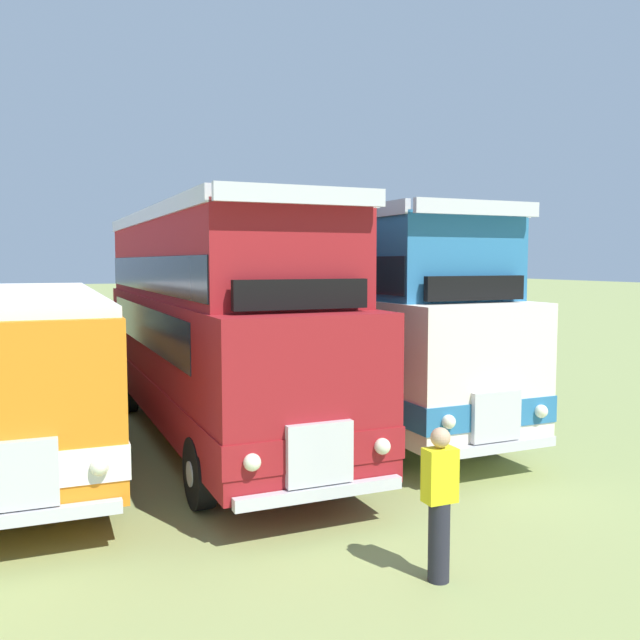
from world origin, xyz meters
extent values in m
cube|color=orange|center=(5.05, 0.24, 1.70)|extent=(2.70, 10.41, 2.30)
cube|color=white|center=(5.05, 0.24, 1.10)|extent=(2.74, 10.45, 0.44)
cube|color=#19232D|center=(5.06, 0.64, 2.30)|extent=(2.69, 8.01, 0.76)
cube|color=#19232D|center=(4.95, -4.87, 2.35)|extent=(2.20, 0.14, 0.90)
cube|color=silver|center=(4.95, -4.98, 1.10)|extent=(0.90, 0.14, 0.80)
cube|color=silver|center=(4.95, -5.01, 0.60)|extent=(2.30, 0.18, 0.16)
sphere|color=#EAEACC|center=(5.85, -5.01, 1.10)|extent=(0.22, 0.22, 0.22)
cube|color=white|center=(5.05, 0.24, 2.92)|extent=(2.65, 10.01, 0.14)
cylinder|color=black|center=(6.13, -3.36, 0.52)|extent=(0.30, 1.05, 1.04)
cylinder|color=silver|center=(6.28, -3.36, 0.52)|extent=(0.03, 0.36, 0.36)
cylinder|color=black|center=(6.27, 3.60, 0.52)|extent=(0.30, 1.05, 1.04)
cylinder|color=silver|center=(6.42, 3.60, 0.52)|extent=(0.03, 0.36, 0.36)
cube|color=maroon|center=(8.42, -0.33, 1.70)|extent=(2.61, 10.35, 2.30)
cube|color=maroon|center=(8.42, -0.33, 1.10)|extent=(2.65, 10.39, 0.44)
cube|color=#19232D|center=(8.41, 0.07, 2.30)|extent=(2.61, 7.95, 0.76)
cube|color=#19232D|center=(8.47, -5.43, 2.35)|extent=(2.20, 0.12, 0.90)
cube|color=silver|center=(8.47, -5.54, 1.10)|extent=(0.90, 0.13, 0.80)
cube|color=silver|center=(8.47, -5.57, 0.60)|extent=(2.30, 0.16, 0.16)
sphere|color=#EAEACC|center=(9.37, -5.54, 1.10)|extent=(0.22, 0.22, 0.22)
sphere|color=#EAEACC|center=(7.57, -5.56, 1.10)|extent=(0.22, 0.22, 0.22)
cube|color=maroon|center=(8.42, -0.08, 3.60)|extent=(2.50, 9.45, 1.50)
cube|color=silver|center=(8.47, -4.99, 4.40)|extent=(2.40, 0.13, 0.24)
cube|color=silver|center=(8.37, 4.13, 4.40)|extent=(2.40, 0.13, 0.24)
cube|color=silver|center=(9.62, -0.07, 4.40)|extent=(0.20, 9.42, 0.24)
cube|color=silver|center=(7.22, -0.09, 4.40)|extent=(0.20, 9.42, 0.24)
cube|color=#19232D|center=(8.42, -0.08, 3.30)|extent=(2.54, 9.35, 0.64)
cube|color=black|center=(8.47, -4.94, 3.10)|extent=(1.90, 0.14, 0.40)
cylinder|color=black|center=(9.60, -3.88, 0.52)|extent=(0.29, 1.04, 1.04)
cylinder|color=silver|center=(9.75, -3.88, 0.52)|extent=(0.02, 0.36, 0.36)
cylinder|color=black|center=(7.31, -3.90, 0.52)|extent=(0.29, 1.04, 1.04)
cylinder|color=silver|center=(7.16, -3.91, 0.52)|extent=(0.02, 0.36, 0.36)
cylinder|color=black|center=(9.53, 3.04, 0.52)|extent=(0.29, 1.04, 1.04)
cylinder|color=silver|center=(9.68, 3.05, 0.52)|extent=(0.02, 0.36, 0.36)
cylinder|color=black|center=(7.23, 3.02, 0.52)|extent=(0.29, 1.04, 1.04)
cylinder|color=silver|center=(7.08, 3.02, 0.52)|extent=(0.02, 0.36, 0.36)
cube|color=silver|center=(11.78, 0.14, 1.70)|extent=(2.64, 9.59, 2.30)
cube|color=teal|center=(11.78, 0.14, 1.10)|extent=(2.69, 9.63, 0.44)
cube|color=#19232D|center=(11.78, 0.54, 2.30)|extent=(2.64, 7.19, 0.76)
cube|color=#19232D|center=(11.86, -4.58, 2.35)|extent=(2.20, 0.13, 0.90)
cube|color=silver|center=(11.86, -4.69, 1.10)|extent=(0.90, 0.13, 0.80)
cube|color=silver|center=(11.86, -4.72, 0.60)|extent=(2.30, 0.17, 0.16)
sphere|color=#EAEACC|center=(12.76, -4.69, 1.10)|extent=(0.22, 0.22, 0.22)
sphere|color=#EAEACC|center=(10.96, -4.71, 1.10)|extent=(0.22, 0.22, 0.22)
cube|color=teal|center=(11.78, 0.39, 3.60)|extent=(2.53, 8.69, 1.50)
cube|color=silver|center=(11.85, -4.14, 4.40)|extent=(2.40, 0.14, 0.24)
cube|color=silver|center=(11.72, 4.21, 4.40)|extent=(2.40, 0.14, 0.24)
cube|color=silver|center=(12.98, 0.40, 4.40)|extent=(0.23, 8.65, 0.24)
cube|color=silver|center=(10.58, 0.37, 4.40)|extent=(0.23, 8.65, 0.24)
cube|color=#19232D|center=(11.78, 0.39, 3.30)|extent=(2.57, 8.59, 0.64)
cube|color=black|center=(11.85, -4.09, 3.10)|extent=(1.90, 0.15, 0.40)
cylinder|color=black|center=(12.98, -3.02, 0.52)|extent=(0.30, 1.04, 1.04)
cylinder|color=silver|center=(13.13, -3.02, 0.52)|extent=(0.03, 0.36, 0.36)
cylinder|color=black|center=(10.68, -3.06, 0.52)|extent=(0.30, 1.04, 1.04)
cylinder|color=silver|center=(10.53, -3.06, 0.52)|extent=(0.03, 0.36, 0.36)
cylinder|color=black|center=(12.89, 3.13, 0.52)|extent=(0.30, 1.04, 1.04)
cylinder|color=silver|center=(13.04, 3.13, 0.52)|extent=(0.03, 0.36, 0.36)
cylinder|color=black|center=(10.59, 3.09, 0.52)|extent=(0.30, 1.04, 1.04)
cylinder|color=silver|center=(10.44, 3.09, 0.52)|extent=(0.03, 0.36, 0.36)
cylinder|color=#23232D|center=(9.22, -7.14, 0.45)|extent=(0.24, 0.24, 0.90)
cube|color=yellow|center=(9.22, -7.14, 1.20)|extent=(0.36, 0.22, 0.60)
sphere|color=tan|center=(9.22, -7.14, 1.62)|extent=(0.22, 0.22, 0.22)
camera|label=1|loc=(5.16, -13.34, 3.53)|focal=38.30mm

